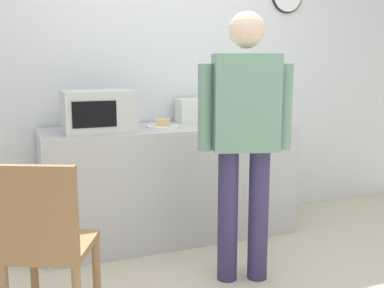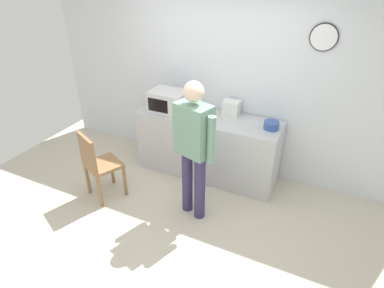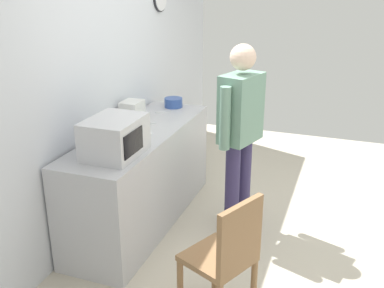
{
  "view_description": "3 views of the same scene",
  "coord_description": "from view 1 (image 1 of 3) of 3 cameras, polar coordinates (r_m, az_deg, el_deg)",
  "views": [
    {
      "loc": [
        -1.2,
        -2.16,
        1.4
      ],
      "look_at": [
        -0.01,
        0.85,
        0.83
      ],
      "focal_mm": 42.82,
      "sensor_mm": 36.0,
      "label": 1
    },
    {
      "loc": [
        1.47,
        -2.47,
        2.76
      ],
      "look_at": [
        -0.05,
        0.71,
        0.75
      ],
      "focal_mm": 30.27,
      "sensor_mm": 36.0,
      "label": 2
    },
    {
      "loc": [
        -3.5,
        -0.54,
        2.24
      ],
      "look_at": [
        -0.05,
        0.72,
        0.85
      ],
      "focal_mm": 42.26,
      "sensor_mm": 36.0,
      "label": 3
    }
  ],
  "objects": [
    {
      "name": "kitchen_counter",
      "position": [
        3.7,
        -2.68,
        -4.8
      ],
      "size": [
        1.99,
        0.62,
        0.91
      ],
      "primitive_type": "cube",
      "color": "#B7B7BC",
      "rests_on": "ground_plane"
    },
    {
      "name": "fork_utensil",
      "position": [
        3.89,
        5.87,
        2.77
      ],
      "size": [
        0.12,
        0.15,
        0.01
      ],
      "primitive_type": "cube",
      "rotation": [
        0.0,
        0.0,
        2.21
      ],
      "color": "silver",
      "rests_on": "kitchen_counter"
    },
    {
      "name": "sandwich_plate",
      "position": [
        3.57,
        -3.68,
        2.41
      ],
      "size": [
        0.25,
        0.25,
        0.07
      ],
      "color": "white",
      "rests_on": "kitchen_counter"
    },
    {
      "name": "person_standing",
      "position": [
        2.87,
        6.6,
        1.96
      ],
      "size": [
        0.57,
        0.35,
        1.71
      ],
      "color": "#342C57",
      "rests_on": "ground_plane"
    },
    {
      "name": "salad_bowl",
      "position": [
        3.97,
        8.86,
        3.51
      ],
      "size": [
        0.19,
        0.19,
        0.1
      ],
      "primitive_type": "cylinder",
      "color": "#33519E",
      "rests_on": "kitchen_counter"
    },
    {
      "name": "spoon_utensil",
      "position": [
        3.72,
        0.38,
        2.49
      ],
      "size": [
        0.12,
        0.15,
        0.01
      ],
      "primitive_type": "cube",
      "rotation": [
        0.0,
        0.0,
        2.24
      ],
      "color": "silver",
      "rests_on": "kitchen_counter"
    },
    {
      "name": "wooden_chair",
      "position": [
        2.43,
        -17.75,
        -11.61
      ],
      "size": [
        0.53,
        0.53,
        0.94
      ],
      "color": "olive",
      "rests_on": "ground_plane"
    },
    {
      "name": "back_wall",
      "position": [
        3.95,
        -3.87,
        8.6
      ],
      "size": [
        5.4,
        0.13,
        2.6
      ],
      "color": "silver",
      "rests_on": "ground_plane"
    },
    {
      "name": "microwave",
      "position": [
        3.38,
        -11.59,
        4.01
      ],
      "size": [
        0.5,
        0.39,
        0.3
      ],
      "color": "silver",
      "rests_on": "kitchen_counter"
    },
    {
      "name": "toaster",
      "position": [
        3.87,
        -0.19,
        4.22
      ],
      "size": [
        0.22,
        0.18,
        0.2
      ],
      "primitive_type": "cube",
      "color": "silver",
      "rests_on": "kitchen_counter"
    }
  ]
}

